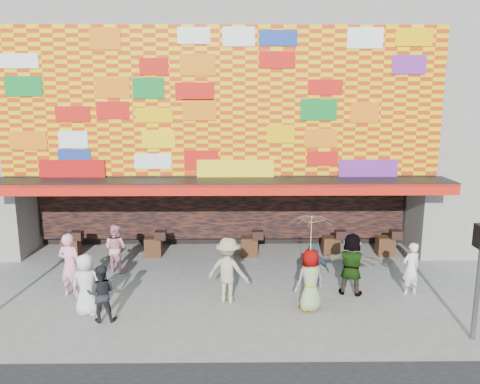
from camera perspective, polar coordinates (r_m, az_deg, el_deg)
The scene contains 13 objects.
ground at distance 13.10m, azimuth -2.76°, elevation -14.41°, with size 90.00×90.00×0.00m, color slate.
shop_building at distance 19.96m, azimuth -2.05°, elevation 10.10°, with size 15.20×9.40×10.00m.
signal_right at distance 12.38m, azimuth 27.22°, elevation -8.01°, with size 0.22×0.20×3.00m.
ped_a at distance 13.31m, azimuth -18.22°, elevation -10.65°, with size 0.82×0.53×1.67m, color silver.
ped_b at distance 14.54m, azimuth -20.03°, elevation -8.38°, with size 0.69×0.46×1.90m, color pink.
ped_c at distance 12.85m, azimuth -16.56°, elevation -11.77°, with size 0.73×0.57×1.50m, color black.
ped_d at distance 13.33m, azimuth -1.46°, elevation -9.52°, with size 1.22×0.70×1.88m, color tan.
ped_e at distance 13.36m, azimuth 8.92°, elevation -9.84°, with size 1.05×0.44×1.78m, color #354A5D.
ped_f at distance 14.22m, azimuth 13.43°, elevation -8.53°, with size 1.72×0.55×1.86m, color gray.
ped_g at distance 13.00m, azimuth 8.55°, elevation -10.59°, with size 0.84×0.55×1.72m, color gray.
ped_h at distance 14.76m, azimuth 20.11°, elevation -8.76°, with size 0.58×0.38×1.58m, color silver.
ped_i at distance 16.14m, azimuth -14.93°, elevation -6.63°, with size 0.78×0.61×1.61m, color pink.
parasol at distance 12.56m, azimuth 8.74°, elevation -4.95°, with size 1.42×1.43×1.94m.
Camera 1 is at (0.48, -11.77, 5.73)m, focal length 35.00 mm.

